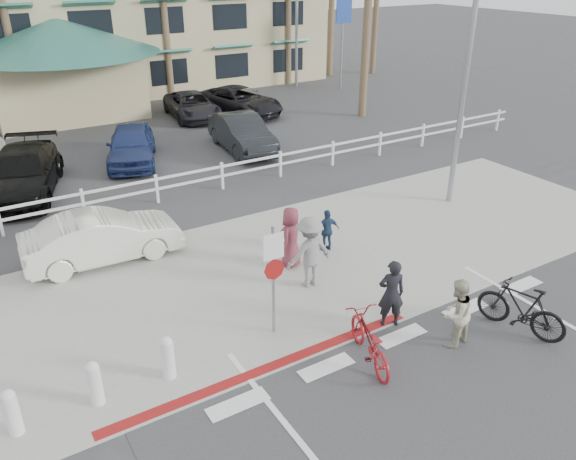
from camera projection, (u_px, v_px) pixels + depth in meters
ground at (420, 351)px, 11.83m from camera, size 140.00×140.00×0.00m
bike_path at (497, 410)px, 10.30m from camera, size 12.00×16.00×0.01m
sidewalk_plaza at (305, 262)px, 15.28m from camera, size 22.00×7.00×0.01m
cross_street at (238, 211)px, 18.34m from camera, size 40.00×5.00×0.01m
parking_lot at (144, 138)px, 25.63m from camera, size 50.00×16.00×0.01m
curb_red at (269, 368)px, 11.34m from camera, size 7.00×0.25×0.02m
rail_fence at (225, 175)px, 19.89m from camera, size 29.40×0.16×1.00m
sign_post at (273, 275)px, 11.80m from camera, size 0.50×0.10×2.90m
bollard_0 at (168, 357)px, 10.91m from camera, size 0.26×0.26×0.95m
bollard_1 at (95, 383)px, 10.25m from camera, size 0.26×0.26×0.95m
bollard_2 at (12, 412)px, 9.60m from camera, size 0.26×0.26×0.95m
streetlight_0 at (467, 65)px, 17.11m from camera, size 0.60×2.00×9.00m
streetlight_1 at (297, 7)px, 33.76m from camera, size 0.60×2.00×9.50m
info_sign at (342, 42)px, 34.02m from camera, size 1.20×0.16×5.60m
bike_red at (369, 341)px, 11.33m from camera, size 1.20×2.05×1.02m
rider_red at (391, 293)px, 12.34m from camera, size 0.71×0.60×1.64m
bike_black at (521, 308)px, 12.22m from camera, size 1.10×2.04×1.18m
rider_black at (456, 313)px, 11.72m from camera, size 0.85×0.71×1.57m
pedestrian_a at (309, 252)px, 13.82m from camera, size 1.21×0.71×1.86m
pedestrian_child at (327, 230)px, 15.63m from camera, size 0.76×0.40×1.23m
pedestrian_b at (291, 237)px, 14.78m from camera, size 0.97×0.90×1.66m
car_white_sedan at (102, 237)px, 15.10m from camera, size 4.20×1.60×1.37m
lot_car_1 at (22, 173)px, 19.31m from camera, size 3.75×5.78×1.56m
lot_car_2 at (131, 145)px, 22.30m from camera, size 3.17×4.77×1.51m
lot_car_3 at (242, 133)px, 23.72m from camera, size 2.06×4.72×1.51m
lot_car_5 at (239, 101)px, 29.18m from camera, size 3.54×5.52×1.42m
lot_car_6 at (192, 106)px, 28.60m from camera, size 2.66×4.81×1.27m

